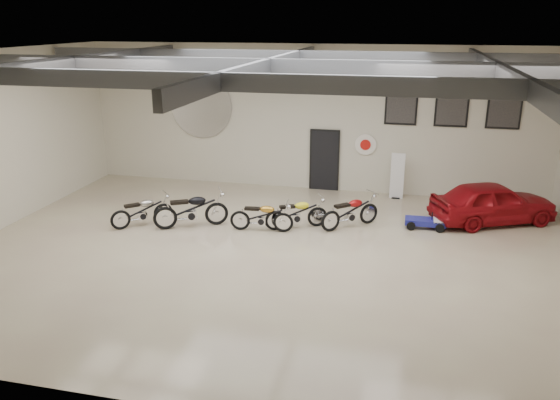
% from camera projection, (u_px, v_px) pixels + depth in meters
% --- Properties ---
extents(floor, '(16.00, 12.00, 0.01)m').
position_uv_depth(floor, '(270.00, 255.00, 14.04)').
color(floor, '#BBB48F').
rests_on(floor, ground).
extents(ceiling, '(16.00, 12.00, 0.01)m').
position_uv_depth(ceiling, '(268.00, 54.00, 12.46)').
color(ceiling, gray).
rests_on(ceiling, back_wall).
extents(back_wall, '(16.00, 0.02, 5.00)m').
position_uv_depth(back_wall, '(311.00, 119.00, 18.80)').
color(back_wall, beige).
rests_on(back_wall, floor).
extents(ceiling_beams, '(15.80, 11.80, 0.32)m').
position_uv_depth(ceiling_beams, '(268.00, 66.00, 12.54)').
color(ceiling_beams, '#585A5F').
rests_on(ceiling_beams, ceiling).
extents(door, '(0.92, 0.08, 2.10)m').
position_uv_depth(door, '(324.00, 161.00, 19.10)').
color(door, black).
rests_on(door, back_wall).
extents(logo_plaque, '(2.30, 0.06, 1.16)m').
position_uv_depth(logo_plaque, '(201.00, 106.00, 19.51)').
color(logo_plaque, silver).
rests_on(logo_plaque, back_wall).
extents(poster_left, '(1.05, 0.08, 1.35)m').
position_uv_depth(poster_left, '(401.00, 104.00, 17.93)').
color(poster_left, black).
rests_on(poster_left, back_wall).
extents(poster_mid, '(1.05, 0.08, 1.35)m').
position_uv_depth(poster_mid, '(452.00, 106.00, 17.59)').
color(poster_mid, black).
rests_on(poster_mid, back_wall).
extents(poster_right, '(1.05, 0.08, 1.35)m').
position_uv_depth(poster_right, '(505.00, 108.00, 17.25)').
color(poster_right, black).
rests_on(poster_right, back_wall).
extents(oil_sign, '(0.72, 0.10, 0.72)m').
position_uv_depth(oil_sign, '(366.00, 145.00, 18.60)').
color(oil_sign, white).
rests_on(oil_sign, back_wall).
extents(banner_stand, '(0.46, 0.20, 1.66)m').
position_uv_depth(banner_stand, '(397.00, 175.00, 18.21)').
color(banner_stand, white).
rests_on(banner_stand, floor).
extents(motorcycle_silver, '(1.71, 1.62, 0.93)m').
position_uv_depth(motorcycle_silver, '(142.00, 211.00, 15.87)').
color(motorcycle_silver, silver).
rests_on(motorcycle_silver, floor).
extents(motorcycle_black, '(2.18, 1.57, 1.10)m').
position_uv_depth(motorcycle_black, '(191.00, 209.00, 15.75)').
color(motorcycle_black, silver).
rests_on(motorcycle_black, floor).
extents(motorcycle_gold, '(1.83, 0.72, 0.93)m').
position_uv_depth(motorcycle_gold, '(261.00, 216.00, 15.48)').
color(motorcycle_gold, silver).
rests_on(motorcycle_gold, floor).
extents(motorcycle_yellow, '(1.87, 1.33, 0.94)m').
position_uv_depth(motorcycle_yellow, '(296.00, 213.00, 15.69)').
color(motorcycle_yellow, silver).
rests_on(motorcycle_yellow, floor).
extents(motorcycle_red, '(1.83, 1.70, 0.99)m').
position_uv_depth(motorcycle_red, '(350.00, 211.00, 15.74)').
color(motorcycle_red, silver).
rests_on(motorcycle_red, floor).
extents(go_kart, '(1.42, 0.64, 0.51)m').
position_uv_depth(go_kart, '(430.00, 220.00, 15.74)').
color(go_kart, navy).
rests_on(go_kart, floor).
extents(vintage_car, '(2.89, 3.96, 1.25)m').
position_uv_depth(vintage_car, '(493.00, 202.00, 16.09)').
color(vintage_car, maroon).
rests_on(vintage_car, floor).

